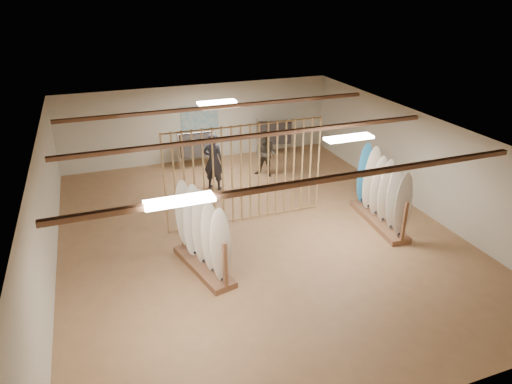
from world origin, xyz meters
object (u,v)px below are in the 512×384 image
object	(u,v)px
rack_right	(381,201)
shopper_a	(213,158)
clothing_rack_a	(197,145)
shopper_b	(265,151)
clothing_rack_b	(275,133)
rack_left	(202,244)

from	to	relation	value
rack_right	shopper_a	world-z (taller)	shopper_a
clothing_rack_a	shopper_a	xyz separation A→B (m)	(0.09, -1.90, 0.17)
shopper_b	clothing_rack_b	bearing A→B (deg)	101.89
rack_right	shopper_b	xyz separation A→B (m)	(-1.73, 4.27, 0.21)
rack_right	rack_left	bearing A→B (deg)	-168.91
clothing_rack_b	shopper_a	world-z (taller)	shopper_a
rack_left	shopper_a	distance (m)	4.62
clothing_rack_a	shopper_a	size ratio (longest dim) A/B	0.65
clothing_rack_a	shopper_b	xyz separation A→B (m)	(2.02, -1.48, 0.01)
clothing_rack_a	shopper_a	distance (m)	1.91
shopper_b	rack_right	bearing A→B (deg)	-24.77
rack_left	clothing_rack_b	distance (m)	7.88
rack_right	shopper_b	distance (m)	4.62
rack_right	shopper_b	world-z (taller)	rack_right
rack_left	shopper_a	size ratio (longest dim) A/B	1.04
rack_left	clothing_rack_b	size ratio (longest dim) A/B	1.54
clothing_rack_b	shopper_b	size ratio (longest dim) A/B	0.79
shopper_b	clothing_rack_a	bearing A→B (deg)	-172.87
rack_right	clothing_rack_b	size ratio (longest dim) A/B	1.77
rack_left	clothing_rack_a	distance (m)	6.41
clothing_rack_a	shopper_b	size ratio (longest dim) A/B	0.76
rack_right	clothing_rack_a	xyz separation A→B (m)	(-3.75, 5.75, 0.21)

